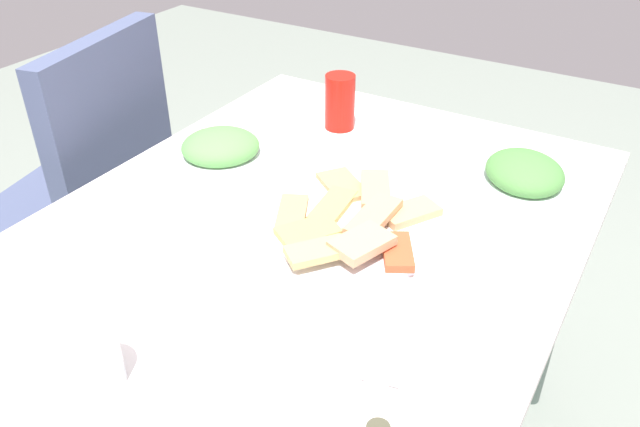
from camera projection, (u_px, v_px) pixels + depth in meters
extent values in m
cube|color=white|center=(303.00, 235.00, 1.11)|extent=(1.17, 0.88, 0.02)
cylinder|color=#43534C|center=(557.00, 298.00, 1.52)|extent=(0.04, 0.04, 0.70)
cylinder|color=#43534C|center=(291.00, 210.00, 1.85)|extent=(0.04, 0.04, 0.70)
cube|color=#4C577C|center=(67.00, 218.00, 1.65)|extent=(0.50, 0.50, 0.06)
cube|color=#4C577C|center=(113.00, 138.00, 1.45)|extent=(0.40, 0.13, 0.46)
cylinder|color=brown|center=(72.00, 238.00, 1.98)|extent=(0.03, 0.03, 0.41)
cylinder|color=brown|center=(181.00, 263.00, 1.87)|extent=(0.03, 0.03, 0.41)
cylinder|color=brown|center=(103.00, 352.00, 1.57)|extent=(0.03, 0.03, 0.41)
cylinder|color=white|center=(345.00, 224.00, 1.10)|extent=(0.34, 0.34, 0.01)
cube|color=#DD542F|center=(399.00, 250.00, 1.02)|extent=(0.10, 0.09, 0.01)
cube|color=#DAB760|center=(308.00, 232.00, 1.06)|extent=(0.12, 0.11, 0.01)
cube|color=#E1A772|center=(374.00, 217.00, 1.07)|extent=(0.13, 0.05, 0.01)
cube|color=tan|center=(410.00, 212.00, 1.11)|extent=(0.12, 0.10, 0.01)
cube|color=tan|center=(341.00, 185.00, 1.19)|extent=(0.12, 0.13, 0.01)
cube|color=tan|center=(362.00, 243.00, 1.00)|extent=(0.11, 0.09, 0.02)
cube|color=#D2B660|center=(333.00, 206.00, 1.13)|extent=(0.12, 0.06, 0.01)
cube|color=#E7A571|center=(375.00, 189.00, 1.14)|extent=(0.13, 0.10, 0.01)
cube|color=tan|center=(317.00, 251.00, 0.99)|extent=(0.11, 0.10, 0.01)
cube|color=tan|center=(292.00, 213.00, 1.11)|extent=(0.12, 0.09, 0.01)
cylinder|color=white|center=(522.00, 183.00, 1.22)|extent=(0.23, 0.23, 0.01)
ellipsoid|color=#529246|center=(525.00, 172.00, 1.21)|extent=(0.22, 0.21, 0.06)
sphere|color=#E3D64D|center=(529.00, 169.00, 1.22)|extent=(0.03, 0.03, 0.03)
cylinder|color=white|center=(222.00, 157.00, 1.31)|extent=(0.22, 0.22, 0.01)
ellipsoid|color=#61AC55|center=(221.00, 147.00, 1.30)|extent=(0.21, 0.21, 0.07)
cylinder|color=red|center=(340.00, 102.00, 1.40)|extent=(0.09, 0.09, 0.12)
cylinder|color=silver|center=(91.00, 356.00, 0.79)|extent=(0.07, 0.07, 0.09)
cube|color=white|center=(397.00, 336.00, 0.88)|extent=(0.15, 0.15, 0.00)
cube|color=silver|center=(409.00, 338.00, 0.87)|extent=(0.18, 0.05, 0.00)
cube|color=silver|center=(385.00, 329.00, 0.89)|extent=(0.19, 0.04, 0.00)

